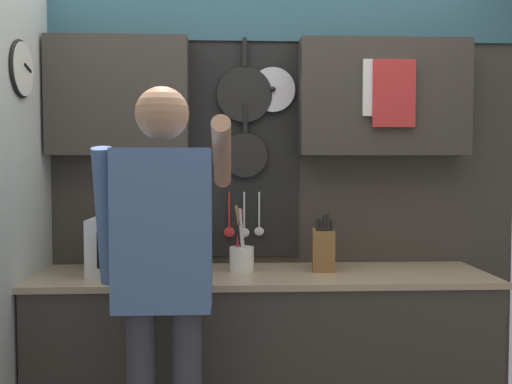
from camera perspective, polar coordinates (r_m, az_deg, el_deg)
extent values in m
cube|color=#38332D|center=(2.98, 0.68, -16.72)|extent=(2.20, 0.56, 0.85)
cube|color=tan|center=(2.86, 0.69, -8.37)|extent=(2.23, 0.59, 0.03)
cube|color=#38332D|center=(3.11, 0.38, -1.40)|extent=(2.80, 0.04, 2.38)
cube|color=#2D5666|center=(3.18, 0.41, 17.56)|extent=(2.76, 0.02, 0.31)
cube|color=#38332D|center=(3.08, -13.61, 9.28)|extent=(0.72, 0.16, 0.61)
cube|color=#38332D|center=(3.13, 12.68, 9.18)|extent=(0.90, 0.16, 0.61)
cube|color=black|center=(3.07, -1.21, 4.08)|extent=(0.58, 0.01, 1.13)
cylinder|color=black|center=(3.07, -1.15, 9.71)|extent=(0.29, 0.02, 0.29)
cube|color=black|center=(3.10, -1.15, 13.81)|extent=(0.02, 0.02, 0.15)
cylinder|color=black|center=(3.05, -1.08, 3.71)|extent=(0.24, 0.02, 0.24)
cube|color=black|center=(3.05, -1.08, 7.49)|extent=(0.02, 0.02, 0.17)
cylinder|color=silver|center=(3.08, 1.70, 10.21)|extent=(0.24, 0.01, 0.24)
sphere|color=black|center=(3.06, 1.72, 10.25)|extent=(0.03, 0.03, 0.03)
cylinder|color=red|center=(3.06, -2.70, -1.86)|extent=(0.01, 0.01, 0.20)
ellipsoid|color=red|center=(3.07, -2.69, -4.04)|extent=(0.06, 0.01, 0.05)
cylinder|color=silver|center=(3.06, -1.19, -1.89)|extent=(0.01, 0.01, 0.20)
ellipsoid|color=silver|center=(3.07, -1.19, -4.09)|extent=(0.06, 0.01, 0.05)
cylinder|color=silver|center=(3.06, 0.32, -1.83)|extent=(0.01, 0.01, 0.20)
ellipsoid|color=silver|center=(3.07, 0.32, -3.96)|extent=(0.05, 0.01, 0.05)
cube|color=white|center=(3.04, 12.96, 10.12)|extent=(0.25, 0.02, 0.29)
cube|color=red|center=(3.04, 13.64, 9.56)|extent=(0.22, 0.02, 0.34)
cylinder|color=white|center=(2.85, -22.35, 11.31)|extent=(0.02, 0.24, 0.24)
torus|color=black|center=(2.85, -22.43, 11.31)|extent=(0.02, 0.26, 0.26)
cube|color=black|center=(2.89, -21.86, 11.44)|extent=(0.01, 0.09, 0.03)
cube|color=silver|center=(2.91, -10.91, -5.18)|extent=(0.53, 0.36, 0.27)
cube|color=black|center=(2.74, -12.67, -5.69)|extent=(0.29, 0.01, 0.17)
cube|color=#333338|center=(2.71, -7.60, -5.75)|extent=(0.12, 0.01, 0.21)
cube|color=brown|center=(2.92, 6.75, -5.79)|extent=(0.13, 0.16, 0.21)
cylinder|color=black|center=(2.87, 6.18, -3.26)|extent=(0.02, 0.03, 0.06)
cylinder|color=black|center=(2.87, 6.53, -3.31)|extent=(0.02, 0.02, 0.06)
cylinder|color=black|center=(2.87, 6.87, -3.11)|extent=(0.02, 0.03, 0.08)
cylinder|color=black|center=(2.88, 7.22, -3.04)|extent=(0.02, 0.03, 0.08)
cylinder|color=black|center=(2.88, 7.57, -3.36)|extent=(0.02, 0.03, 0.05)
cylinder|color=white|center=(2.89, -1.44, -6.70)|extent=(0.12, 0.12, 0.12)
cylinder|color=tan|center=(2.89, -1.55, -4.09)|extent=(0.06, 0.06, 0.28)
cylinder|color=red|center=(2.87, -1.73, -4.36)|extent=(0.04, 0.03, 0.26)
cylinder|color=black|center=(2.87, -1.55, -5.13)|extent=(0.05, 0.03, 0.19)
cylinder|color=silver|center=(2.85, -1.42, -5.22)|extent=(0.03, 0.03, 0.19)
cylinder|color=silver|center=(2.88, -1.39, -4.27)|extent=(0.04, 0.06, 0.27)
cube|color=#4C6B9E|center=(2.29, -9.28, -3.65)|extent=(0.38, 0.22, 0.64)
sphere|color=#A87A5B|center=(2.28, -9.38, 7.75)|extent=(0.21, 0.21, 0.21)
cylinder|color=#4C6B9E|center=(2.36, -14.76, -2.44)|extent=(0.08, 0.22, 0.57)
cylinder|color=#A87A5B|center=(2.51, -3.43, 3.77)|extent=(0.08, 0.55, 0.31)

